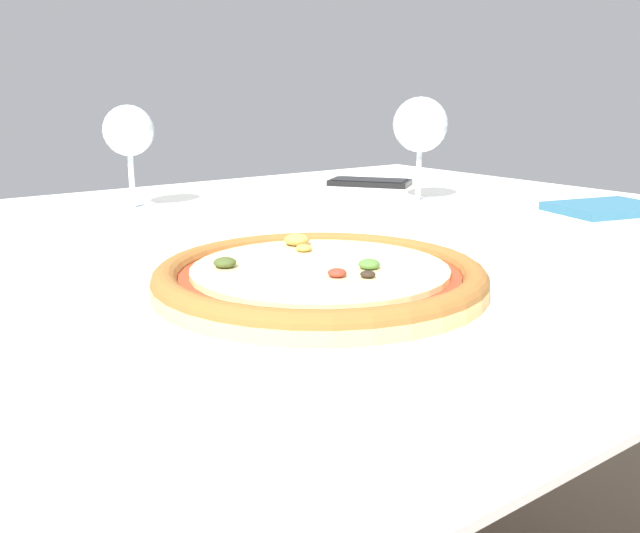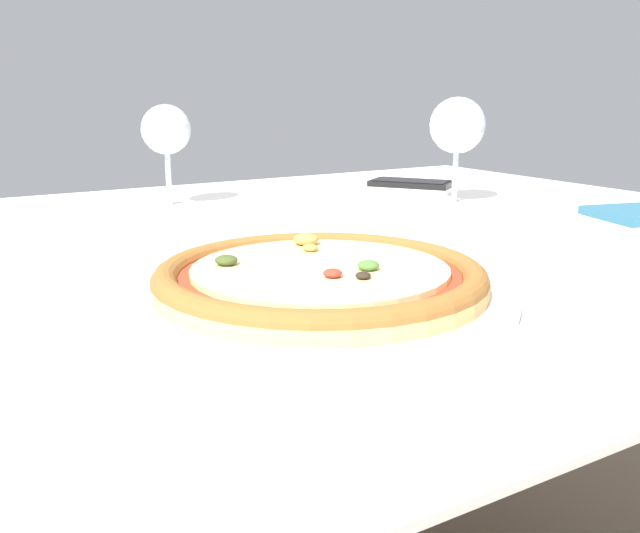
% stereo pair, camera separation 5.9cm
% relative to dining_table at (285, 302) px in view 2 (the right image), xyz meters
% --- Properties ---
extents(dining_table, '(1.40, 1.04, 0.72)m').
position_rel_dining_table_xyz_m(dining_table, '(0.00, 0.00, 0.00)').
color(dining_table, '#997047').
rests_on(dining_table, ground_plane).
extents(pizza_plate, '(0.33, 0.33, 0.04)m').
position_rel_dining_table_xyz_m(pizza_plate, '(-0.09, -0.23, 0.09)').
color(pizza_plate, white).
rests_on(pizza_plate, dining_table).
extents(wine_glass_far_left, '(0.07, 0.07, 0.15)m').
position_rel_dining_table_xyz_m(wine_glass_far_left, '(-0.03, 0.29, 0.19)').
color(wine_glass_far_left, silver).
rests_on(wine_glass_far_left, dining_table).
extents(wine_glass_far_right, '(0.08, 0.08, 0.16)m').
position_rel_dining_table_xyz_m(wine_glass_far_right, '(0.34, 0.09, 0.19)').
color(wine_glass_far_right, silver).
rests_on(wine_glass_far_right, dining_table).
extents(cell_phone, '(0.14, 0.16, 0.01)m').
position_rel_dining_table_xyz_m(cell_phone, '(0.42, 0.29, 0.08)').
color(cell_phone, black).
rests_on(cell_phone, dining_table).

